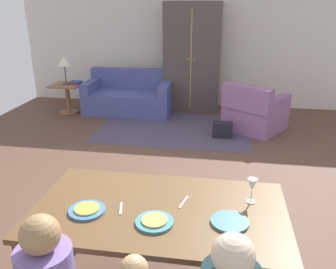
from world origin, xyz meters
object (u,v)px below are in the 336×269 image
at_px(plate_near_child, 154,222).
at_px(wine_glass, 252,186).
at_px(book_upper, 76,82).
at_px(table_lamp, 64,62).
at_px(dining_table, 160,217).
at_px(couch, 129,97).
at_px(armchair, 254,112).
at_px(plate_near_woman, 230,222).
at_px(armoire, 192,57).
at_px(side_table, 67,94).
at_px(handbag, 222,130).
at_px(plate_near_man, 87,210).
at_px(book_lower, 75,83).

height_order(plate_near_child, wine_glass, wine_glass).
bearing_deg(book_upper, table_lamp, -161.03).
bearing_deg(dining_table, couch, 107.67).
relative_size(dining_table, armchair, 1.48).
xyz_separation_m(plate_near_woman, armoire, (-0.73, 5.11, 0.28)).
distance_m(plate_near_child, armchair, 4.19).
xyz_separation_m(plate_near_woman, armchair, (0.45, 3.98, -0.45)).
relative_size(couch, side_table, 2.90).
bearing_deg(armchair, plate_near_woman, -96.52).
bearing_deg(plate_near_child, side_table, 120.36).
xyz_separation_m(couch, book_upper, (-1.01, -0.20, 0.32)).
distance_m(couch, handbag, 2.21).
height_order(couch, book_upper, couch).
xyz_separation_m(armchair, table_lamp, (-3.57, 0.45, 0.69)).
height_order(plate_near_woman, wine_glass, wine_glass).
bearing_deg(plate_near_woman, plate_near_child, -170.57).
height_order(plate_near_man, side_table, plate_near_man).
bearing_deg(dining_table, table_lamp, 121.39).
bearing_deg(plate_near_woman, book_lower, 123.60).
relative_size(plate_near_woman, armchair, 0.21).
distance_m(plate_near_man, handbag, 3.71).
distance_m(table_lamp, book_lower, 0.44).
distance_m(wine_glass, couch, 4.91).
xyz_separation_m(plate_near_man, book_lower, (-2.00, 4.48, -0.18)).
height_order(dining_table, plate_near_man, plate_near_man).
xyz_separation_m(plate_near_man, table_lamp, (-2.16, 4.44, 0.24)).
bearing_deg(plate_near_man, book_lower, 114.07).
bearing_deg(book_lower, armoire, 16.18).
bearing_deg(side_table, handbag, -16.43).
xyz_separation_m(plate_near_child, couch, (-1.46, 4.76, -0.47)).
xyz_separation_m(plate_near_woman, book_lower, (-2.97, 4.46, -0.18)).
height_order(dining_table, plate_near_woman, plate_near_woman).
relative_size(plate_near_woman, handbag, 0.78).
bearing_deg(dining_table, wine_glass, 15.92).
bearing_deg(couch, dining_table, -72.33).
xyz_separation_m(couch, armchair, (2.40, -0.70, 0.02)).
xyz_separation_m(wine_glass, couch, (-2.09, 4.40, -0.59)).
xyz_separation_m(armoire, book_upper, (-2.21, -0.63, -0.43)).
height_order(armoire, table_lamp, armoire).
bearing_deg(armoire, handbag, -67.29).
bearing_deg(couch, wine_glass, -64.60).
xyz_separation_m(plate_near_woman, book_upper, (-2.95, 4.48, -0.15)).
distance_m(dining_table, armoire, 5.03).
bearing_deg(dining_table, plate_near_child, -90.00).
height_order(plate_near_man, plate_near_woman, same).
bearing_deg(armoire, armchair, -43.77).
bearing_deg(plate_near_woman, plate_near_man, -178.81).
distance_m(armoire, handbag, 1.96).
xyz_separation_m(wine_glass, book_upper, (-3.09, 4.20, -0.27)).
bearing_deg(plate_near_man, armoire, 87.42).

